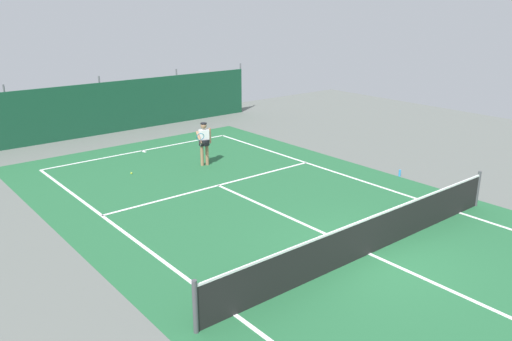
# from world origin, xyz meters

# --- Properties ---
(ground_plane) EXTENTS (36.00, 36.00, 0.00)m
(ground_plane) POSITION_xyz_m (0.00, 0.00, 0.00)
(ground_plane) COLOR slate
(court_surface) EXTENTS (11.02, 26.60, 0.01)m
(court_surface) POSITION_xyz_m (0.00, 0.00, 0.00)
(court_surface) COLOR #236038
(court_surface) RESTS_ON ground
(tennis_net) EXTENTS (10.12, 0.10, 1.10)m
(tennis_net) POSITION_xyz_m (0.00, 0.00, 0.51)
(tennis_net) COLOR black
(tennis_net) RESTS_ON ground
(back_fence) EXTENTS (16.30, 0.98, 2.70)m
(back_fence) POSITION_xyz_m (-0.00, 16.15, 0.67)
(back_fence) COLOR #14472D
(back_fence) RESTS_ON ground
(tennis_player) EXTENTS (0.81, 0.68, 1.64)m
(tennis_player) POSITION_xyz_m (0.92, 8.59, 0.96)
(tennis_player) COLOR #9E7051
(tennis_player) RESTS_ON ground
(tennis_ball_near_player) EXTENTS (0.07, 0.07, 0.07)m
(tennis_ball_near_player) POSITION_xyz_m (-1.71, 9.38, 0.03)
(tennis_ball_near_player) COLOR #CCDB33
(tennis_ball_near_player) RESTS_ON ground
(parked_car) EXTENTS (2.38, 4.38, 1.68)m
(parked_car) POSITION_xyz_m (1.77, 18.10, 0.84)
(parked_car) COLOR navy
(parked_car) RESTS_ON ground
(water_bottle) EXTENTS (0.08, 0.08, 0.24)m
(water_bottle) POSITION_xyz_m (5.56, 3.15, 0.12)
(water_bottle) COLOR #338CD8
(water_bottle) RESTS_ON ground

